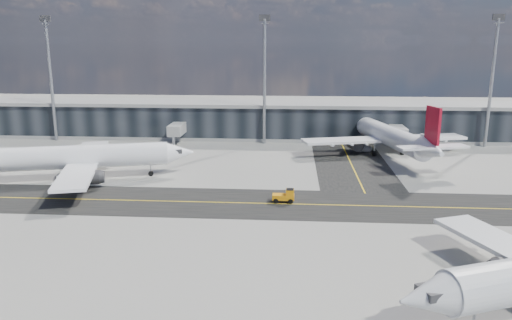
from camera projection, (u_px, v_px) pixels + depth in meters
The scene contains 8 objects.
ground at pixel (245, 212), 69.72m from camera, with size 300.00×300.00×0.00m, color gray.
taxiway_lanes at pixel (276, 190), 79.86m from camera, with size 180.00×63.00×0.03m.
terminal_concourse at pixel (266, 121), 122.02m from camera, with size 152.00×19.80×8.80m.
floodlight_masts at pixel (264, 76), 112.61m from camera, with size 102.50×0.70×28.90m.
airliner_af at pixel (74, 157), 84.94m from camera, with size 40.02×34.44×12.01m.
airliner_redtail at pixel (388, 136), 103.41m from camera, with size 35.40×41.15×12.33m.
baggage_tug at pixel (285, 196), 73.76m from camera, with size 3.26×1.71×2.03m.
service_van at pixel (363, 147), 108.95m from camera, with size 2.47×5.36×1.49m, color white.
Camera 1 is at (6.27, -65.79, 23.43)m, focal length 35.00 mm.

